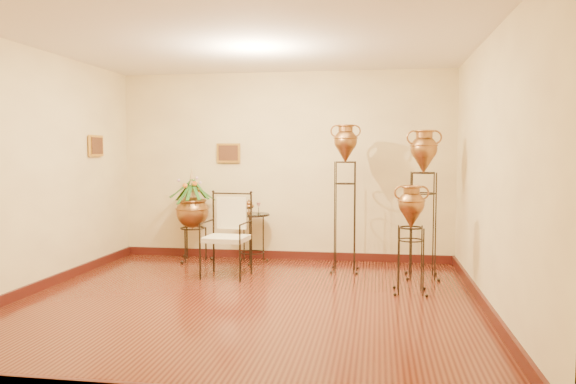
# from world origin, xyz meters

# --- Properties ---
(ground) EXTENTS (5.00, 5.00, 0.00)m
(ground) POSITION_xyz_m (0.00, 0.00, 0.00)
(ground) COLOR #5F2816
(ground) RESTS_ON ground
(room_shell) EXTENTS (5.02, 5.02, 2.81)m
(room_shell) POSITION_xyz_m (-0.01, 0.01, 1.73)
(room_shell) COLOR #FFECA4
(room_shell) RESTS_ON ground
(amphora_tall) EXTENTS (0.49, 0.49, 2.00)m
(amphora_tall) POSITION_xyz_m (0.96, 1.73, 1.02)
(amphora_tall) COLOR black
(amphora_tall) RESTS_ON ground
(amphora_mid) EXTENTS (0.51, 0.51, 1.92)m
(amphora_mid) POSITION_xyz_m (1.96, 1.51, 0.97)
(amphora_mid) COLOR black
(amphora_mid) RESTS_ON ground
(amphora_short) EXTENTS (0.47, 0.47, 1.26)m
(amphora_short) POSITION_xyz_m (1.77, 0.68, 0.63)
(amphora_short) COLOR black
(amphora_short) RESTS_ON ground
(planter_urn) EXTENTS (0.79, 0.79, 1.41)m
(planter_urn) POSITION_xyz_m (-1.33, 2.15, 0.79)
(planter_urn) COLOR black
(planter_urn) RESTS_ON ground
(armchair) EXTENTS (0.65, 0.61, 1.09)m
(armchair) POSITION_xyz_m (-0.54, 1.16, 0.54)
(armchair) COLOR black
(armchair) RESTS_ON ground
(side_table) EXTENTS (0.51, 0.51, 0.91)m
(side_table) POSITION_xyz_m (-0.42, 2.15, 0.38)
(side_table) COLOR black
(side_table) RESTS_ON ground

